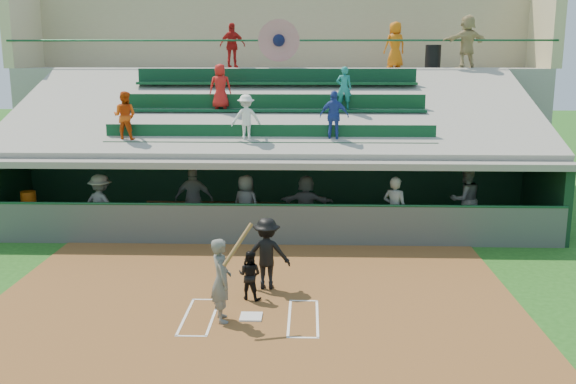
{
  "coord_description": "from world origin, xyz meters",
  "views": [
    {
      "loc": [
        1.11,
        -11.77,
        5.04
      ],
      "look_at": [
        0.61,
        3.5,
        1.8
      ],
      "focal_mm": 40.0,
      "sensor_mm": 36.0,
      "label": 1
    }
  ],
  "objects_px": {
    "batter_at_plate": "(221,279)",
    "white_table": "(30,218)",
    "home_plate": "(251,317)",
    "trash_bin": "(433,57)",
    "catcher": "(250,275)",
    "water_cooler": "(28,199)"
  },
  "relations": [
    {
      "from": "catcher",
      "to": "trash_bin",
      "type": "bearing_deg",
      "value": -98.53
    },
    {
      "from": "home_plate",
      "to": "water_cooler",
      "type": "relative_size",
      "value": 1.0
    },
    {
      "from": "batter_at_plate",
      "to": "white_table",
      "type": "distance_m",
      "value": 9.06
    },
    {
      "from": "home_plate",
      "to": "catcher",
      "type": "height_order",
      "value": "catcher"
    },
    {
      "from": "catcher",
      "to": "water_cooler",
      "type": "relative_size",
      "value": 2.46
    },
    {
      "from": "batter_at_plate",
      "to": "white_table",
      "type": "bearing_deg",
      "value": 135.86
    },
    {
      "from": "batter_at_plate",
      "to": "catcher",
      "type": "height_order",
      "value": "batter_at_plate"
    },
    {
      "from": "white_table",
      "to": "water_cooler",
      "type": "distance_m",
      "value": 0.59
    },
    {
      "from": "home_plate",
      "to": "catcher",
      "type": "distance_m",
      "value": 1.11
    },
    {
      "from": "batter_at_plate",
      "to": "white_table",
      "type": "xyz_separation_m",
      "value": [
        -6.49,
        6.3,
        -0.44
      ]
    },
    {
      "from": "home_plate",
      "to": "trash_bin",
      "type": "height_order",
      "value": "trash_bin"
    },
    {
      "from": "home_plate",
      "to": "white_table",
      "type": "xyz_separation_m",
      "value": [
        -7.04,
        6.14,
        0.38
      ]
    },
    {
      "from": "catcher",
      "to": "water_cooler",
      "type": "height_order",
      "value": "water_cooler"
    },
    {
      "from": "home_plate",
      "to": "white_table",
      "type": "height_order",
      "value": "white_table"
    },
    {
      "from": "water_cooler",
      "to": "catcher",
      "type": "bearing_deg",
      "value": -36.56
    },
    {
      "from": "water_cooler",
      "to": "batter_at_plate",
      "type": "bearing_deg",
      "value": -44.07
    },
    {
      "from": "batter_at_plate",
      "to": "white_table",
      "type": "relative_size",
      "value": 2.3
    },
    {
      "from": "white_table",
      "to": "catcher",
      "type": "bearing_deg",
      "value": -13.62
    },
    {
      "from": "white_table",
      "to": "trash_bin",
      "type": "relative_size",
      "value": 1.0
    },
    {
      "from": "home_plate",
      "to": "batter_at_plate",
      "type": "height_order",
      "value": "batter_at_plate"
    },
    {
      "from": "catcher",
      "to": "trash_bin",
      "type": "xyz_separation_m",
      "value": [
        5.74,
        11.37,
        4.48
      ]
    },
    {
      "from": "home_plate",
      "to": "trash_bin",
      "type": "xyz_separation_m",
      "value": [
        5.63,
        12.35,
        4.99
      ]
    }
  ]
}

